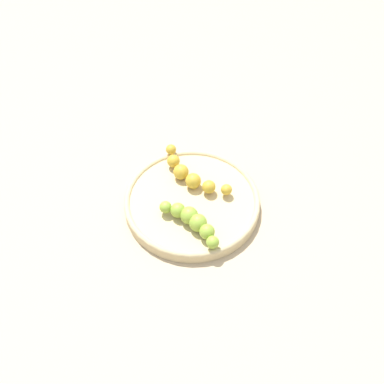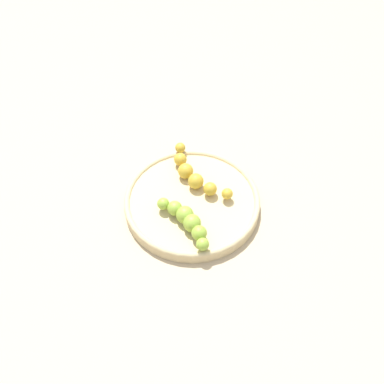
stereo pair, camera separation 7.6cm
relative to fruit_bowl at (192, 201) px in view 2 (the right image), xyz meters
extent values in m
plane|color=tan|center=(0.00, 0.00, -0.01)|extent=(2.40, 2.40, 0.00)
cylinder|color=#D1B784|center=(0.00, 0.00, 0.00)|extent=(0.24, 0.24, 0.02)
torus|color=#D1B784|center=(0.00, 0.00, 0.01)|extent=(0.24, 0.24, 0.01)
sphere|color=gold|center=(0.02, -0.11, 0.02)|extent=(0.02, 0.02, 0.02)
sphere|color=gold|center=(0.02, -0.08, 0.02)|extent=(0.02, 0.02, 0.02)
sphere|color=gold|center=(0.01, -0.05, 0.02)|extent=(0.03, 0.03, 0.03)
sphere|color=gold|center=(-0.01, -0.03, 0.02)|extent=(0.03, 0.03, 0.03)
sphere|color=gold|center=(-0.03, -0.01, 0.02)|extent=(0.02, 0.02, 0.02)
sphere|color=gold|center=(-0.06, 0.00, 0.02)|extent=(0.02, 0.02, 0.02)
sphere|color=#8CAD38|center=(-0.02, 0.10, 0.02)|extent=(0.02, 0.02, 0.02)
sphere|color=#8CAD38|center=(-0.01, 0.08, 0.02)|extent=(0.03, 0.03, 0.03)
sphere|color=#8CAD38|center=(0.00, 0.06, 0.02)|extent=(0.03, 0.03, 0.03)
sphere|color=#8CAD38|center=(0.01, 0.05, 0.02)|extent=(0.03, 0.03, 0.03)
sphere|color=#8CAD38|center=(0.03, 0.03, 0.02)|extent=(0.03, 0.03, 0.03)
sphere|color=#8CAD38|center=(0.05, 0.02, 0.02)|extent=(0.02, 0.02, 0.02)
camera|label=1|loc=(0.08, 0.48, 0.61)|focal=41.10mm
camera|label=2|loc=(0.00, 0.49, 0.61)|focal=41.10mm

